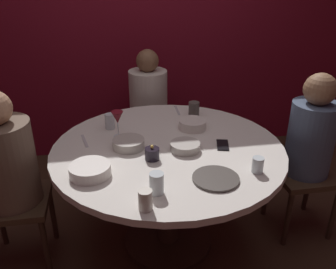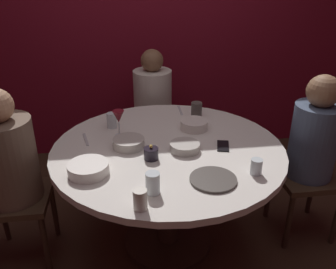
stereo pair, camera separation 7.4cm
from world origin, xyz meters
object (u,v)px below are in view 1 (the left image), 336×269
(bowl_salad_center, at_px, (185,146))
(bowl_sauce_side, at_px, (193,124))
(bowl_small_white, at_px, (90,170))
(cup_by_right_diner, at_px, (258,165))
(cup_center_front, at_px, (157,183))
(dinner_plate, at_px, (216,178))
(wine_glass, at_px, (117,118))
(cell_phone, at_px, (223,145))
(cup_near_candle, at_px, (145,200))
(candle_holder, at_px, (152,154))
(cup_by_left_diner, at_px, (194,109))
(seated_diner_right, at_px, (311,139))
(seated_diner_left, at_px, (6,164))
(bowl_serving_large, at_px, (129,143))
(seated_diner_back, at_px, (148,99))
(dining_table, at_px, (168,166))
(cup_far_edge, at_px, (110,121))

(bowl_salad_center, bearing_deg, bowl_sauce_side, 68.39)
(bowl_small_white, xyz_separation_m, cup_by_right_diner, (0.88, -0.12, 0.01))
(cup_center_front, bearing_deg, dinner_plate, 11.45)
(wine_glass, height_order, dinner_plate, wine_glass)
(cell_phone, xyz_separation_m, cup_near_candle, (-0.54, -0.54, 0.05))
(candle_holder, bearing_deg, wine_glass, 118.20)
(wine_glass, relative_size, bowl_small_white, 0.80)
(bowl_sauce_side, distance_m, cup_by_left_diner, 0.22)
(seated_diner_right, xyz_separation_m, cup_by_right_diner, (-0.53, -0.37, 0.07))
(seated_diner_left, bearing_deg, seated_diner_right, 0.00)
(seated_diner_left, distance_m, bowl_small_white, 0.55)
(cell_phone, height_order, bowl_serving_large, bowl_serving_large)
(cup_by_left_diner, xyz_separation_m, cup_center_front, (-0.41, -0.92, 0.00))
(seated_diner_back, relative_size, bowl_salad_center, 6.29)
(dining_table, bearing_deg, bowl_small_white, -151.30)
(bowl_small_white, height_order, cup_by_right_diner, cup_by_right_diner)
(dining_table, relative_size, wine_glass, 8.07)
(cell_phone, xyz_separation_m, bowl_sauce_side, (-0.12, 0.28, 0.03))
(dinner_plate, height_order, bowl_sauce_side, bowl_sauce_side)
(bowl_serving_large, height_order, bowl_small_white, bowl_small_white)
(bowl_serving_large, bearing_deg, seated_diner_left, -177.95)
(bowl_salad_center, height_order, bowl_small_white, bowl_small_white)
(candle_holder, bearing_deg, cup_by_right_diner, -23.41)
(bowl_small_white, bearing_deg, cup_by_left_diner, 43.58)
(seated_diner_right, bearing_deg, seated_diner_left, 0.00)
(cup_far_edge, bearing_deg, cup_by_right_diner, -42.65)
(candle_holder, xyz_separation_m, bowl_serving_large, (-0.12, 0.17, -0.01))
(cup_near_candle, bearing_deg, bowl_small_white, 126.91)
(dining_table, height_order, cup_center_front, cup_center_front)
(candle_holder, height_order, bowl_small_white, candle_holder)
(cup_center_front, bearing_deg, seated_diner_right, 23.43)
(bowl_serving_large, bearing_deg, dinner_plate, -46.12)
(cup_by_left_diner, bearing_deg, bowl_serving_large, -140.58)
(bowl_sauce_side, bearing_deg, dining_table, -132.48)
(seated_diner_back, xyz_separation_m, bowl_small_white, (-0.46, -1.24, 0.08))
(dining_table, xyz_separation_m, dinner_plate, (0.18, -0.41, 0.15))
(dining_table, bearing_deg, cell_phone, -8.29)
(seated_diner_right, height_order, cup_center_front, seated_diner_right)
(seated_diner_back, distance_m, cup_near_candle, 1.60)
(seated_diner_right, height_order, dinner_plate, seated_diner_right)
(bowl_sauce_side, height_order, cup_center_front, cup_center_front)
(wine_glass, height_order, cup_far_edge, wine_glass)
(seated_diner_left, relative_size, bowl_serving_large, 5.99)
(seated_diner_back, distance_m, cell_phone, 1.09)
(bowl_small_white, distance_m, cup_center_front, 0.39)
(seated_diner_left, distance_m, dinner_plate, 1.20)
(seated_diner_left, distance_m, bowl_serving_large, 0.71)
(bowl_serving_large, distance_m, cup_far_edge, 0.32)
(seated_diner_left, relative_size, cup_center_front, 10.56)
(cup_near_candle, bearing_deg, cell_phone, 45.14)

